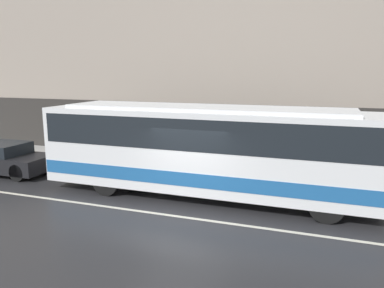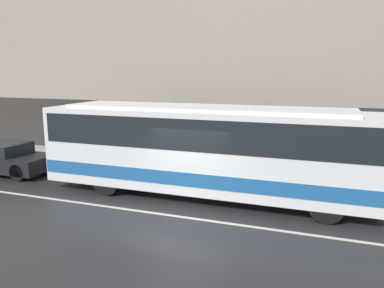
# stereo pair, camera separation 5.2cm
# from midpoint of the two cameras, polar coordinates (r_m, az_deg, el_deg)

# --- Properties ---
(ground_plane) EXTENTS (60.00, 60.00, 0.00)m
(ground_plane) POSITION_cam_midpoint_polar(r_m,az_deg,el_deg) (11.35, -1.95, -10.99)
(ground_plane) COLOR #262628
(sidewalk) EXTENTS (60.00, 2.98, 0.13)m
(sidewalk) POSITION_cam_midpoint_polar(r_m,az_deg,el_deg) (16.30, 5.28, -3.97)
(sidewalk) COLOR #A09E99
(sidewalk) RESTS_ON ground_plane
(building_facade) EXTENTS (60.00, 0.35, 13.59)m
(building_facade) POSITION_cam_midpoint_polar(r_m,az_deg,el_deg) (17.51, 7.11, 18.51)
(building_facade) COLOR gray
(building_facade) RESTS_ON ground_plane
(lane_stripe) EXTENTS (54.00, 0.14, 0.01)m
(lane_stripe) POSITION_cam_midpoint_polar(r_m,az_deg,el_deg) (11.35, -1.95, -10.97)
(lane_stripe) COLOR beige
(lane_stripe) RESTS_ON ground_plane
(transit_bus) EXTENTS (11.25, 2.50, 3.12)m
(transit_bus) POSITION_cam_midpoint_polar(r_m,az_deg,el_deg) (12.71, 1.98, -0.34)
(transit_bus) COLOR white
(transit_bus) RESTS_ON ground_plane
(sedan_dark_behind) EXTENTS (4.32, 1.82, 1.30)m
(sedan_dark_behind) POSITION_cam_midpoint_polar(r_m,az_deg,el_deg) (17.84, -26.69, -1.96)
(sedan_dark_behind) COLOR black
(sedan_dark_behind) RESTS_ON ground_plane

